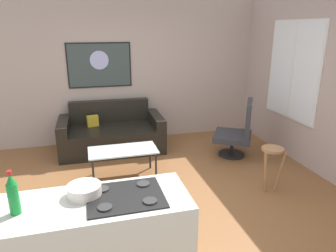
# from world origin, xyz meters

# --- Properties ---
(ground) EXTENTS (6.40, 6.40, 0.04)m
(ground) POSITION_xyz_m (0.00, 0.00, -0.02)
(ground) COLOR brown
(back_wall) EXTENTS (6.40, 0.05, 2.80)m
(back_wall) POSITION_xyz_m (0.00, 2.42, 1.40)
(back_wall) COLOR #B29F95
(back_wall) RESTS_ON ground
(right_wall) EXTENTS (0.05, 6.40, 2.80)m
(right_wall) POSITION_xyz_m (2.62, 0.30, 1.40)
(right_wall) COLOR #B39D96
(right_wall) RESTS_ON ground
(couch) EXTENTS (1.86, 0.97, 0.86)m
(couch) POSITION_xyz_m (-0.38, 1.90, 0.29)
(couch) COLOR black
(couch) RESTS_ON ground
(coffee_table) EXTENTS (1.00, 0.50, 0.45)m
(coffee_table) POSITION_xyz_m (-0.32, 0.71, 0.41)
(coffee_table) COLOR silver
(coffee_table) RESTS_ON ground
(armchair) EXTENTS (0.87, 0.88, 1.00)m
(armchair) POSITION_xyz_m (1.72, 1.02, 0.45)
(armchair) COLOR black
(armchair) RESTS_ON ground
(bar_stool) EXTENTS (0.34, 0.34, 0.63)m
(bar_stool) POSITION_xyz_m (1.60, -0.19, 0.48)
(bar_stool) COLOR #A27047
(bar_stool) RESTS_ON ground
(kitchen_counter) EXTENTS (1.58, 0.62, 0.92)m
(kitchen_counter) POSITION_xyz_m (-0.82, -1.38, 0.45)
(kitchen_counter) COLOR silver
(kitchen_counter) RESTS_ON ground
(soda_bottle) EXTENTS (0.08, 0.08, 0.34)m
(soda_bottle) POSITION_xyz_m (-1.33, -1.40, 1.05)
(soda_bottle) COLOR #178833
(soda_bottle) RESTS_ON kitchen_counter
(mixing_bowl) EXTENTS (0.27, 0.27, 0.09)m
(mixing_bowl) POSITION_xyz_m (-0.85, -1.28, 0.94)
(mixing_bowl) COLOR silver
(mixing_bowl) RESTS_ON kitchen_counter
(wall_painting) EXTENTS (1.17, 0.03, 0.82)m
(wall_painting) POSITION_xyz_m (-0.49, 2.38, 1.51)
(wall_painting) COLOR black
(window) EXTENTS (0.03, 1.31, 1.62)m
(window) POSITION_xyz_m (2.59, 0.90, 1.49)
(window) COLOR silver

